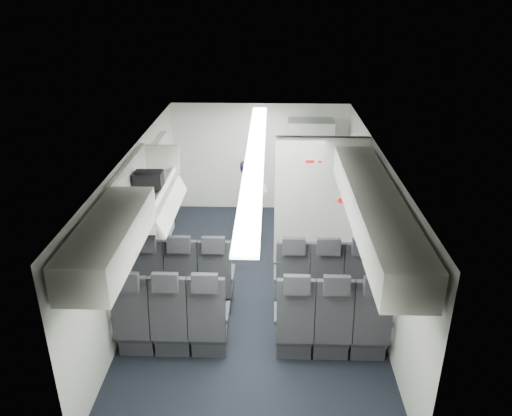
# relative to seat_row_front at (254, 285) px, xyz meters

# --- Properties ---
(cabin_shell) EXTENTS (3.41, 6.01, 2.16)m
(cabin_shell) POSITION_rel_seat_row_front_xyz_m (0.00, 0.53, 0.72)
(cabin_shell) COLOR black
(cabin_shell) RESTS_ON ground
(seat_row_front) EXTENTS (3.33, 0.56, 1.24)m
(seat_row_front) POSITION_rel_seat_row_front_xyz_m (0.00, 0.00, 0.00)
(seat_row_front) COLOR black
(seat_row_front) RESTS_ON cabin_shell
(seat_row_mid) EXTENTS (3.33, 0.56, 1.24)m
(seat_row_mid) POSITION_rel_seat_row_front_xyz_m (0.00, -0.90, 0.00)
(seat_row_mid) COLOR black
(seat_row_mid) RESTS_ON cabin_shell
(overhead_bin_left_rear) EXTENTS (0.53, 1.80, 0.40)m
(overhead_bin_left_rear) POSITION_rel_seat_row_front_xyz_m (-1.40, -1.47, 1.46)
(overhead_bin_left_rear) COLOR silver
(overhead_bin_left_rear) RESTS_ON cabin_shell
(overhead_bin_left_front_open) EXTENTS (0.64, 1.70, 0.72)m
(overhead_bin_left_front_open) POSITION_rel_seat_row_front_xyz_m (-1.44, 0.28, 1.33)
(overhead_bin_left_front_open) COLOR #9E9E93
(overhead_bin_left_front_open) RESTS_ON cabin_shell
(overhead_bin_right_rear) EXTENTS (0.53, 1.80, 0.40)m
(overhead_bin_right_rear) POSITION_rel_seat_row_front_xyz_m (1.40, -1.47, 1.46)
(overhead_bin_right_rear) COLOR silver
(overhead_bin_right_rear) RESTS_ON cabin_shell
(overhead_bin_right_front) EXTENTS (0.53, 1.70, 0.40)m
(overhead_bin_right_front) POSITION_rel_seat_row_front_xyz_m (1.40, 0.28, 1.46)
(overhead_bin_right_front) COLOR silver
(overhead_bin_right_front) RESTS_ON cabin_shell
(bulkhead_partition) EXTENTS (1.40, 0.15, 2.13)m
(bulkhead_partition) POSITION_rel_seat_row_front_xyz_m (0.98, 1.33, 0.67)
(bulkhead_partition) COLOR white
(bulkhead_partition) RESTS_ON cabin_shell
(galley_unit) EXTENTS (0.85, 0.52, 1.90)m
(galley_unit) POSITION_rel_seat_row_front_xyz_m (0.95, 3.25, 0.55)
(galley_unit) COLOR #939399
(galley_unit) RESTS_ON cabin_shell
(boarding_door) EXTENTS (0.12, 1.27, 1.86)m
(boarding_door) POSITION_rel_seat_row_front_xyz_m (-1.64, 2.09, 0.55)
(boarding_door) COLOR silver
(boarding_door) RESTS_ON cabin_shell
(flight_attendant) EXTENTS (0.48, 0.63, 1.55)m
(flight_attendant) POSITION_rel_seat_row_front_xyz_m (-0.13, 1.98, 0.37)
(flight_attendant) COLOR black
(flight_attendant) RESTS_ON ground
(carry_on_bag) EXTENTS (0.38, 0.27, 0.22)m
(carry_on_bag) POSITION_rel_seat_row_front_xyz_m (-1.41, 0.31, 1.42)
(carry_on_bag) COLOR black
(carry_on_bag) RESTS_ON overhead_bin_left_front_open
(papers) EXTENTS (0.19, 0.13, 0.15)m
(papers) POSITION_rel_seat_row_front_xyz_m (0.06, 1.93, 0.62)
(papers) COLOR white
(papers) RESTS_ON flight_attendant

